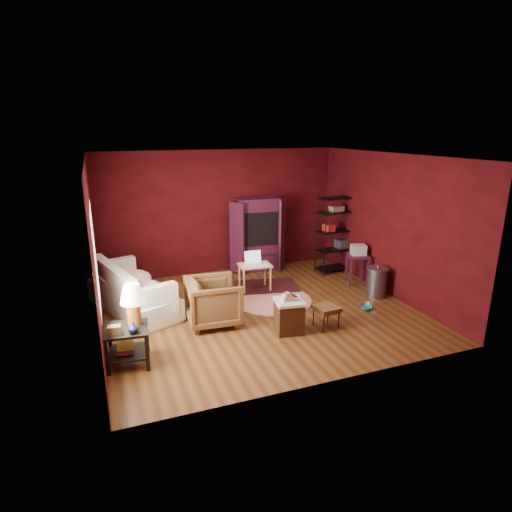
# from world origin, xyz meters

# --- Properties ---
(room) EXTENTS (5.54, 5.04, 2.84)m
(room) POSITION_xyz_m (-0.04, -0.01, 1.40)
(room) COLOR brown
(room) RESTS_ON ground
(sofa) EXTENTS (1.39, 2.22, 0.84)m
(sofa) POSITION_xyz_m (-2.18, 0.82, 0.42)
(sofa) COLOR silver
(sofa) RESTS_ON ground
(armchair) EXTENTS (0.86, 0.91, 0.89)m
(armchair) POSITION_xyz_m (-0.94, -0.22, 0.44)
(armchair) COLOR black
(armchair) RESTS_ON ground
(pet_bowl_steel) EXTENTS (0.23, 0.13, 0.23)m
(pet_bowl_steel) POSITION_xyz_m (1.96, -0.54, 0.11)
(pet_bowl_steel) COLOR #B5B8BD
(pet_bowl_steel) RESTS_ON ground
(pet_bowl_turquoise) EXTENTS (0.22, 0.14, 0.21)m
(pet_bowl_turquoise) POSITION_xyz_m (1.88, -0.66, 0.10)
(pet_bowl_turquoise) COLOR #2AA7C6
(pet_bowl_turquoise) RESTS_ON ground
(vase) EXTENTS (0.18, 0.18, 0.15)m
(vase) POSITION_xyz_m (-2.35, -1.26, 0.63)
(vase) COLOR #0C133E
(vase) RESTS_ON side_table
(mug) EXTENTS (0.14, 0.11, 0.12)m
(mug) POSITION_xyz_m (0.06, -1.01, 0.68)
(mug) COLOR #E3C96F
(mug) RESTS_ON hamper
(side_table) EXTENTS (0.65, 0.65, 1.16)m
(side_table) POSITION_xyz_m (-2.36, -1.03, 0.70)
(side_table) COLOR black
(side_table) RESTS_ON ground
(sofa_cushions) EXTENTS (1.33, 2.19, 0.86)m
(sofa_cushions) POSITION_xyz_m (-2.22, 0.78, 0.42)
(sofa_cushions) COLOR silver
(sofa_cushions) RESTS_ON sofa
(hamper) EXTENTS (0.52, 0.52, 0.64)m
(hamper) POSITION_xyz_m (0.14, -0.96, 0.29)
(hamper) COLOR #492610
(hamper) RESTS_ON ground
(footstool) EXTENTS (0.41, 0.41, 0.39)m
(footstool) POSITION_xyz_m (0.79, -1.05, 0.34)
(footstool) COLOR black
(footstool) RESTS_ON ground
(rug_round) EXTENTS (1.90, 1.90, 0.01)m
(rug_round) POSITION_xyz_m (0.41, 0.37, 0.01)
(rug_round) COLOR beige
(rug_round) RESTS_ON ground
(rug_oriental) EXTENTS (1.47, 1.13, 0.01)m
(rug_oriental) POSITION_xyz_m (0.57, 1.11, 0.02)
(rug_oriental) COLOR #52151A
(rug_oriental) RESTS_ON ground
(laptop_desk) EXTENTS (0.68, 0.54, 0.80)m
(laptop_desk) POSITION_xyz_m (0.28, 1.03, 0.50)
(laptop_desk) COLOR #FFCE74
(laptop_desk) RESTS_ON ground
(tv_armoire) EXTENTS (1.35, 0.77, 1.72)m
(tv_armoire) POSITION_xyz_m (0.81, 2.27, 0.89)
(tv_armoire) COLOR #501630
(tv_armoire) RESTS_ON ground
(wire_shelving) EXTENTS (0.90, 0.46, 1.76)m
(wire_shelving) POSITION_xyz_m (2.46, 1.50, 0.97)
(wire_shelving) COLOR black
(wire_shelving) RESTS_ON ground
(small_stand) EXTENTS (0.55, 0.55, 0.87)m
(small_stand) POSITION_xyz_m (2.49, 0.61, 0.65)
(small_stand) COLOR #501630
(small_stand) RESTS_ON ground
(trash_can) EXTENTS (0.53, 0.53, 0.65)m
(trash_can) POSITION_xyz_m (2.44, -0.17, 0.31)
(trash_can) COLOR slate
(trash_can) RESTS_ON ground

